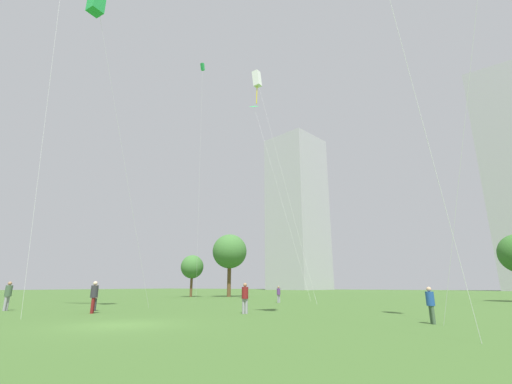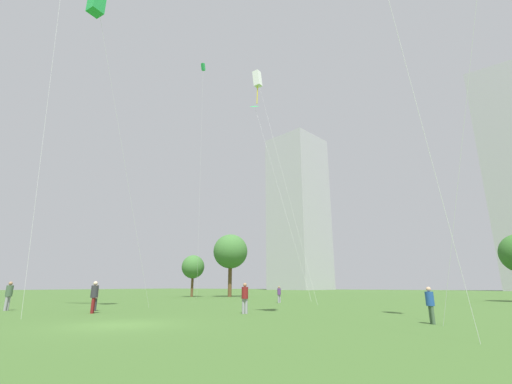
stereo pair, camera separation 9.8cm
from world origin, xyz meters
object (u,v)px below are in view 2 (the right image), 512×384
kite_flying_1 (203,70)px  park_tree_2 (230,252)px  kite_flying_2 (255,108)px  kite_flying_5 (97,0)px  person_standing_4 (245,296)px  kite_flying_6 (257,80)px  person_standing_2 (9,294)px  distant_highrise_0 (298,211)px  person_standing_1 (94,295)px  person_standing_5 (279,293)px  person_standing_3 (430,302)px  park_tree_0 (193,267)px  person_standing_0 (95,296)px

kite_flying_1 → park_tree_2: (-1.59, 9.85, -25.63)m
kite_flying_2 → kite_flying_5: (2.73, -26.27, -4.40)m
person_standing_4 → park_tree_2: bearing=-81.9°
kite_flying_6 → person_standing_4: bearing=-61.5°
person_standing_2 → distant_highrise_0: size_ratio=0.03×
person_standing_1 → kite_flying_2: size_ratio=0.07×
person_standing_5 → kite_flying_5: bearing=25.0°
person_standing_3 → person_standing_4: (-10.00, 0.41, 0.12)m
park_tree_0 → person_standing_2: bearing=-71.7°
person_standing_5 → kite_flying_6: kite_flying_6 is taller
person_standing_0 → person_standing_1: (1.79, -1.27, 0.12)m
person_standing_1 → kite_flying_6: (1.35, 16.60, 23.68)m
person_standing_5 → kite_flying_6: bearing=-26.6°
person_standing_3 → person_standing_1: bearing=68.7°
person_standing_1 → person_standing_5: 17.80m
person_standing_3 → kite_flying_2: kite_flying_2 is taller
person_standing_4 → kite_flying_1: 39.11m
person_standing_2 → person_standing_3: (24.85, 5.82, -0.18)m
person_standing_1 → kite_flying_6: kite_flying_6 is taller
kite_flying_1 → person_standing_4: bearing=-40.4°
person_standing_4 → kite_flying_5: 23.68m
kite_flying_2 → distant_highrise_0: 101.11m
person_standing_2 → kite_flying_5: size_ratio=0.08×
kite_flying_1 → distant_highrise_0: distant_highrise_0 is taller
person_standing_3 → kite_flying_2: bearing=12.6°
person_standing_2 → person_standing_3: person_standing_2 is taller
kite_flying_6 → person_standing_3: bearing=-36.9°
person_standing_1 → kite_flying_2: (-3.86, 24.40, 25.26)m
person_standing_4 → park_tree_0: 32.89m
person_standing_3 → kite_flying_1: size_ratio=0.05×
kite_flying_1 → kite_flying_2: (6.18, 4.56, -5.93)m
distant_highrise_0 → person_standing_5: bearing=-53.7°
person_standing_0 → park_tree_2: (-9.84, 28.42, 5.68)m
person_standing_3 → kite_flying_1: 44.81m
person_standing_5 → park_tree_2: 20.07m
person_standing_3 → person_standing_5: person_standing_3 is taller
kite_flying_2 → park_tree_2: bearing=145.8°
person_standing_1 → kite_flying_1: kite_flying_1 is taller
person_standing_3 → person_standing_5: 19.77m
person_standing_4 → kite_flying_5: kite_flying_5 is taller
person_standing_0 → person_standing_3: 19.87m
person_standing_2 → park_tree_2: park_tree_2 is taller
park_tree_0 → park_tree_2: (4.70, 3.06, 2.31)m
person_standing_5 → distant_highrise_0: bearing=-118.6°
person_standing_3 → person_standing_4: 10.01m
person_standing_1 → kite_flying_6: size_ratio=0.07×
person_standing_3 → park_tree_0: size_ratio=0.26×
park_tree_2 → kite_flying_1: bearing=-80.8°
person_standing_2 → kite_flying_6: kite_flying_6 is taller
kite_flying_5 → park_tree_0: size_ratio=3.80×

